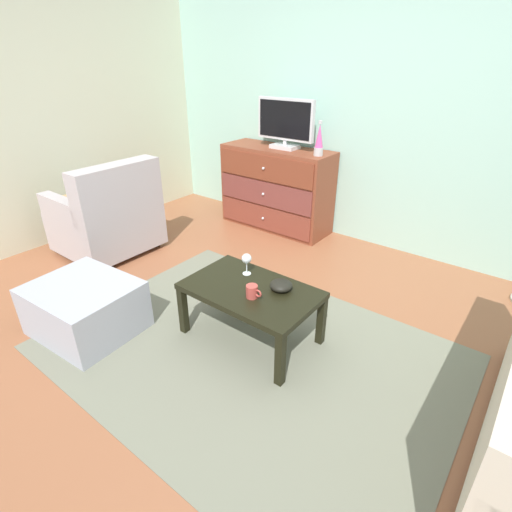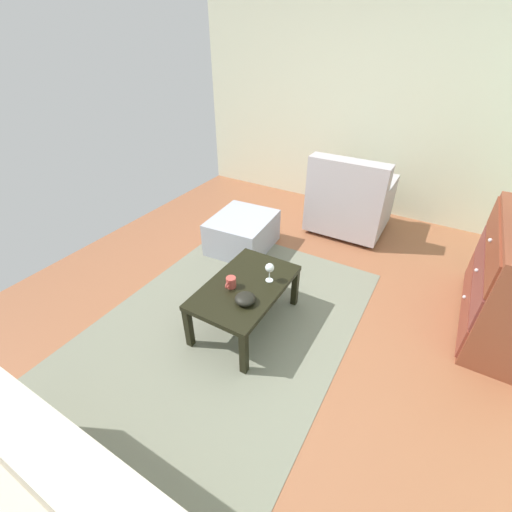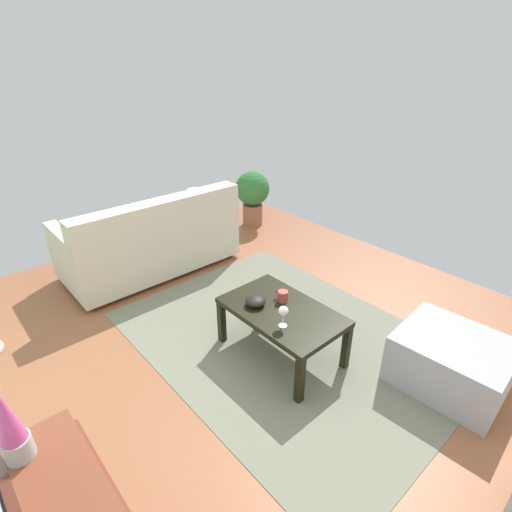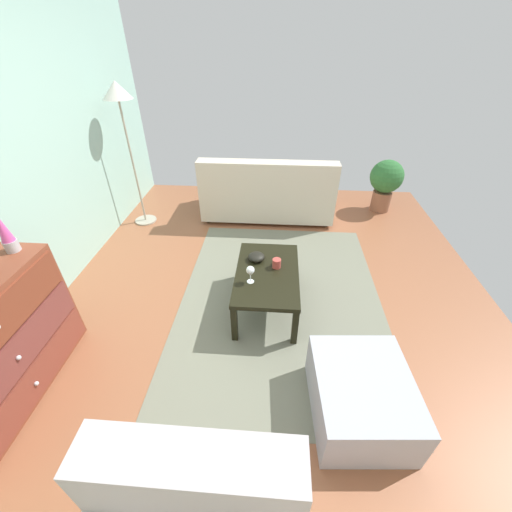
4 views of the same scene
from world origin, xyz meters
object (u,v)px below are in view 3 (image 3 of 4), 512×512
object	(u,v)px
coffee_table	(282,315)
lava_lamp	(9,424)
bowl_decorative	(255,301)
ottoman	(451,362)
wine_glass	(283,312)
mug	(283,296)
couch_large	(152,241)
potted_plant	(253,193)

from	to	relation	value
coffee_table	lava_lamp	bearing A→B (deg)	106.66
bowl_decorative	ottoman	world-z (taller)	bowl_decorative
lava_lamp	wine_glass	size ratio (longest dim) A/B	2.10
mug	ottoman	size ratio (longest dim) A/B	0.16
lava_lamp	coffee_table	world-z (taller)	lava_lamp
lava_lamp	coffee_table	distance (m)	1.92
couch_large	potted_plant	distance (m)	1.63
couch_large	potted_plant	size ratio (longest dim) A/B	2.39
lava_lamp	coffee_table	size ratio (longest dim) A/B	0.37
ottoman	potted_plant	xyz separation A→B (m)	(3.06, -0.88, 0.25)
lava_lamp	potted_plant	world-z (taller)	lava_lamp
couch_large	lava_lamp	bearing A→B (deg)	144.88
wine_glass	potted_plant	size ratio (longest dim) A/B	0.22
wine_glass	potted_plant	distance (m)	2.78
couch_large	potted_plant	world-z (taller)	couch_large
bowl_decorative	ottoman	size ratio (longest dim) A/B	0.21
coffee_table	ottoman	distance (m)	1.19
wine_glass	couch_large	world-z (taller)	couch_large
potted_plant	ottoman	bearing A→B (deg)	163.95
lava_lamp	bowl_decorative	distance (m)	1.85
lava_lamp	potted_plant	distance (m)	4.20
couch_large	ottoman	size ratio (longest dim) A/B	2.46
potted_plant	bowl_decorative	bearing A→B (deg)	139.36
mug	couch_large	xyz separation A→B (m)	(1.75, 0.15, -0.11)
ottoman	lava_lamp	bearing A→B (deg)	78.80
wine_glass	ottoman	world-z (taller)	wine_glass
coffee_table	ottoman	xyz separation A→B (m)	(-0.98, -0.65, -0.17)
coffee_table	ottoman	size ratio (longest dim) A/B	1.27
bowl_decorative	couch_large	world-z (taller)	couch_large
wine_glass	couch_large	distance (m)	1.97
coffee_table	couch_large	distance (m)	1.82
wine_glass	ottoman	xyz separation A→B (m)	(-0.84, -0.79, -0.34)
mug	potted_plant	distance (m)	2.48
lava_lamp	potted_plant	bearing A→B (deg)	-51.39
wine_glass	ottoman	bearing A→B (deg)	-136.92
lava_lamp	mug	size ratio (longest dim) A/B	2.89
ottoman	couch_large	bearing A→B (deg)	14.47
potted_plant	lava_lamp	bearing A→B (deg)	128.61
bowl_decorative	potted_plant	world-z (taller)	potted_plant
wine_glass	coffee_table	bearing A→B (deg)	-43.44
coffee_table	potted_plant	world-z (taller)	potted_plant
lava_lamp	coffee_table	bearing A→B (deg)	-73.34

